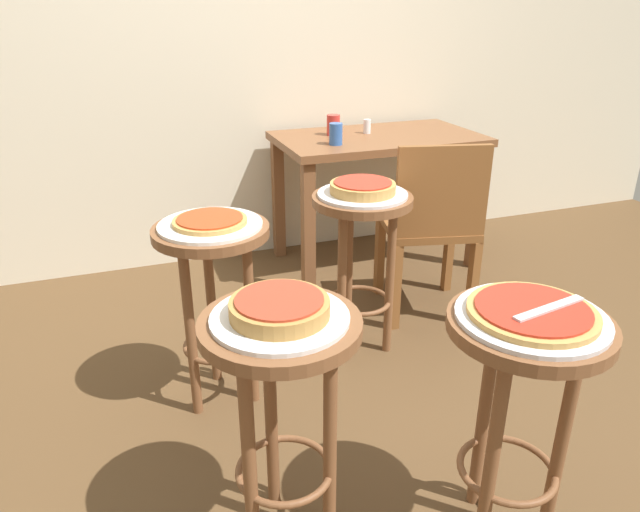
# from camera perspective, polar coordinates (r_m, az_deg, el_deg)

# --- Properties ---
(ground_plane) EXTENTS (6.00, 6.00, 0.00)m
(ground_plane) POSITION_cam_1_polar(r_m,az_deg,el_deg) (2.27, 3.51, -14.54)
(ground_plane) COLOR brown
(stool_foreground) EXTENTS (0.40, 0.40, 0.69)m
(stool_foreground) POSITION_cam_1_polar(r_m,az_deg,el_deg) (1.60, 18.89, -11.38)
(stool_foreground) COLOR brown
(stool_foreground) RESTS_ON ground_plane
(serving_plate_foreground) EXTENTS (0.36, 0.36, 0.01)m
(serving_plate_foreground) POSITION_cam_1_polar(r_m,az_deg,el_deg) (1.50, 19.79, -5.61)
(serving_plate_foreground) COLOR silver
(serving_plate_foreground) RESTS_ON stool_foreground
(pizza_foreground) EXTENTS (0.31, 0.31, 0.02)m
(pizza_foreground) POSITION_cam_1_polar(r_m,az_deg,el_deg) (1.50, 19.87, -5.07)
(pizza_foreground) COLOR tan
(pizza_foreground) RESTS_ON serving_plate_foreground
(stool_middle) EXTENTS (0.40, 0.40, 0.69)m
(stool_middle) POSITION_cam_1_polar(r_m,az_deg,el_deg) (1.51, -3.72, -12.03)
(stool_middle) COLOR brown
(stool_middle) RESTS_ON ground_plane
(serving_plate_middle) EXTENTS (0.34, 0.34, 0.01)m
(serving_plate_middle) POSITION_cam_1_polar(r_m,az_deg,el_deg) (1.42, -3.91, -5.99)
(serving_plate_middle) COLOR silver
(serving_plate_middle) RESTS_ON stool_middle
(pizza_middle) EXTENTS (0.24, 0.24, 0.05)m
(pizza_middle) POSITION_cam_1_polar(r_m,az_deg,el_deg) (1.40, -3.94, -4.98)
(pizza_middle) COLOR #B78442
(pizza_middle) RESTS_ON serving_plate_middle
(stool_leftside) EXTENTS (0.40, 0.40, 0.69)m
(stool_leftside) POSITION_cam_1_polar(r_m,az_deg,el_deg) (2.10, -10.21, -1.72)
(stool_leftside) COLOR brown
(stool_leftside) RESTS_ON ground_plane
(serving_plate_leftside) EXTENTS (0.35, 0.35, 0.01)m
(serving_plate_leftside) POSITION_cam_1_polar(r_m,az_deg,el_deg) (2.03, -10.58, 2.97)
(serving_plate_leftside) COLOR white
(serving_plate_leftside) RESTS_ON stool_leftside
(pizza_leftside) EXTENTS (0.25, 0.25, 0.02)m
(pizza_leftside) POSITION_cam_1_polar(r_m,az_deg,el_deg) (2.02, -10.61, 3.39)
(pizza_leftside) COLOR tan
(pizza_leftside) RESTS_ON serving_plate_leftside
(stool_rear) EXTENTS (0.40, 0.40, 0.69)m
(stool_rear) POSITION_cam_1_polar(r_m,az_deg,el_deg) (2.39, 4.02, 1.79)
(stool_rear) COLOR brown
(stool_rear) RESTS_ON ground_plane
(serving_plate_rear) EXTENTS (0.36, 0.36, 0.01)m
(serving_plate_rear) POSITION_cam_1_polar(r_m,az_deg,el_deg) (2.32, 4.14, 5.98)
(serving_plate_rear) COLOR silver
(serving_plate_rear) RESTS_ON stool_rear
(pizza_rear) EXTENTS (0.26, 0.26, 0.05)m
(pizza_rear) POSITION_cam_1_polar(r_m,az_deg,el_deg) (2.32, 4.16, 6.65)
(pizza_rear) COLOR tan
(pizza_rear) RESTS_ON serving_plate_rear
(dining_table) EXTENTS (1.09, 0.63, 0.73)m
(dining_table) POSITION_cam_1_polar(r_m,az_deg,el_deg) (3.28, 5.58, 9.55)
(dining_table) COLOR brown
(dining_table) RESTS_ON ground_plane
(cup_near_edge) EXTENTS (0.07, 0.07, 0.11)m
(cup_near_edge) POSITION_cam_1_polar(r_m,az_deg,el_deg) (3.00, 1.54, 11.72)
(cup_near_edge) COLOR #3360B2
(cup_near_edge) RESTS_ON dining_table
(cup_far_edge) EXTENTS (0.07, 0.07, 0.11)m
(cup_far_edge) POSITION_cam_1_polar(r_m,az_deg,el_deg) (3.23, 1.30, 12.56)
(cup_far_edge) COLOR red
(cup_far_edge) RESTS_ON dining_table
(condiment_shaker) EXTENTS (0.04, 0.04, 0.08)m
(condiment_shaker) POSITION_cam_1_polar(r_m,az_deg,el_deg) (3.28, 4.58, 12.40)
(condiment_shaker) COLOR white
(condiment_shaker) RESTS_ON dining_table
(wooden_chair) EXTENTS (0.48, 0.48, 0.85)m
(wooden_chair) POSITION_cam_1_polar(r_m,az_deg,el_deg) (2.73, 10.75, 3.13)
(wooden_chair) COLOR brown
(wooden_chair) RESTS_ON ground_plane
(pizza_server_knife) EXTENTS (0.22, 0.06, 0.01)m
(pizza_server_knife) POSITION_cam_1_polar(r_m,az_deg,el_deg) (1.49, 21.32, -4.71)
(pizza_server_knife) COLOR silver
(pizza_server_knife) RESTS_ON pizza_foreground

